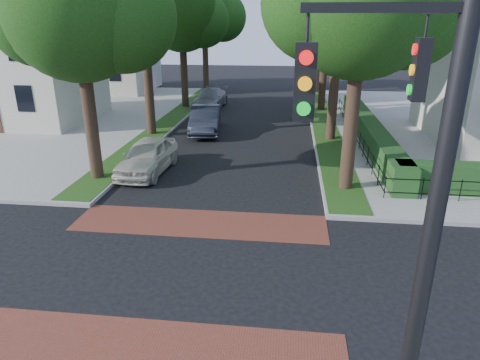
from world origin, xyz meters
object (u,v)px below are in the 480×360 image
Objects in this scene: traffic_signal at (420,179)px; parked_car_middle at (206,120)px; parked_car_rear at (210,99)px; parked_car_front at (148,156)px.

traffic_signal reaches higher than parked_car_middle.
parked_car_front is at bearing -85.70° from parked_car_rear.
parked_car_middle is 8.18m from parked_car_rear.
parked_car_middle is at bearing 109.22° from traffic_signal.
traffic_signal is at bearing -69.30° from parked_car_rear.
parked_car_front is 0.88× the size of parked_car_rear.
traffic_signal is at bearing -53.39° from parked_car_front.
parked_car_middle is (1.24, 7.90, 0.05)m from parked_car_front.
traffic_signal reaches higher than parked_car_rear.
traffic_signal is 1.57× the size of parked_car_middle.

